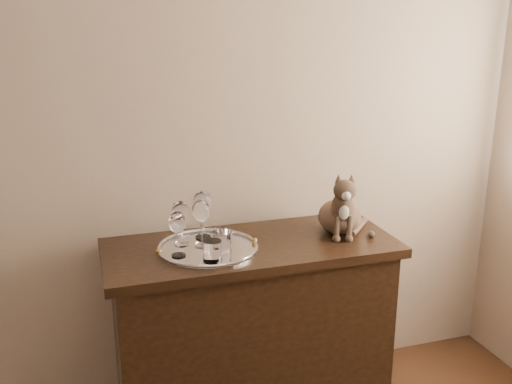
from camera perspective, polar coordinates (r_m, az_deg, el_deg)
The scene contains 10 objects.
wall_back at distance 2.43m, azimuth -16.54°, elevation 7.13°, with size 4.00×0.10×2.70m, color #C0A990.
sideboard at distance 2.54m, azimuth -0.47°, elevation -14.11°, with size 1.20×0.50×0.85m, color black, non-canonical shape.
tray at distance 2.29m, azimuth -4.83°, elevation -5.71°, with size 0.40×0.40×0.01m, color silver.
wine_glass_a at distance 2.31m, azimuth -7.53°, elevation -3.06°, with size 0.07×0.07×0.18m, color white, non-canonical shape.
wine_glass_b at distance 2.36m, azimuth -5.37°, elevation -2.23°, with size 0.08×0.08×0.21m, color silver, non-canonical shape.
wine_glass_c at distance 2.20m, azimuth -7.83°, elevation -4.17°, with size 0.07×0.07×0.18m, color white, non-canonical shape.
wine_glass_d at distance 2.29m, azimuth -5.48°, elevation -3.07°, with size 0.07×0.07×0.19m, color white, non-canonical shape.
tumbler_a at distance 2.24m, azimuth -3.38°, elevation -4.98°, with size 0.07×0.07×0.08m, color silver.
tumbler_b at distance 2.15m, azimuth -4.40°, elevation -5.90°, with size 0.07×0.07×0.08m, color white.
cat at distance 2.45m, azimuth 8.44°, elevation -0.88°, with size 0.28×0.26×0.28m, color #493A2C, non-canonical shape.
Camera 1 is at (-0.03, -0.15, 1.72)m, focal length 40.00 mm.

